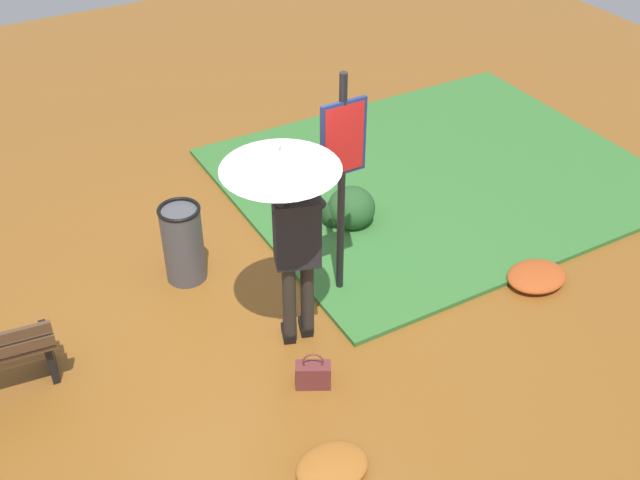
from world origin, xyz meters
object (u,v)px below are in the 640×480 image
person_with_umbrella (288,197)px  info_sign_post (342,164)px  handbag (313,374)px  trash_bin (183,243)px

person_with_umbrella → info_sign_post: 0.84m
person_with_umbrella → handbag: (0.10, 0.59, -1.42)m
person_with_umbrella → trash_bin: size_ratio=2.45×
info_sign_post → handbag: size_ratio=6.22×
person_with_umbrella → info_sign_post: size_ratio=0.89×
handbag → trash_bin: bearing=-78.3°
info_sign_post → trash_bin: size_ratio=2.76×
info_sign_post → handbag: (0.84, 0.97, -1.32)m
person_with_umbrella → handbag: size_ratio=5.53×
handbag → trash_bin: trash_bin is taller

